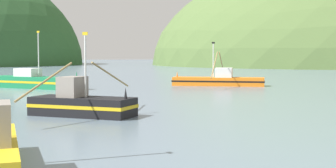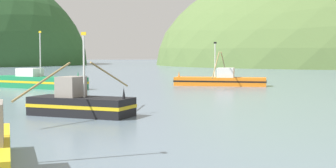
% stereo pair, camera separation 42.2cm
% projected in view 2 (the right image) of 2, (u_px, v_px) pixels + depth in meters
% --- Properties ---
extents(fishing_boat_black, '(7.44, 10.51, 5.16)m').
position_uv_depth(fishing_boat_black, '(80.00, 104.00, 30.28)').
color(fishing_boat_black, black).
rests_on(fishing_boat_black, ground).
extents(fishing_boat_orange, '(10.91, 14.73, 5.22)m').
position_uv_depth(fishing_boat_orange, '(221.00, 80.00, 58.33)').
color(fishing_boat_orange, orange).
rests_on(fishing_boat_orange, ground).
extents(fishing_boat_green, '(10.55, 9.70, 6.31)m').
position_uv_depth(fishing_boat_green, '(38.00, 81.00, 54.19)').
color(fishing_boat_green, '#197A47').
rests_on(fishing_boat_green, ground).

